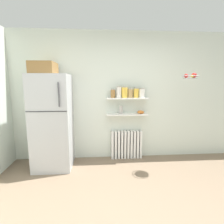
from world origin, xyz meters
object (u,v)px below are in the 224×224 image
Objects in this scene: shelf_bowl at (141,112)px; hanging_fruit_basket at (191,76)px; refrigerator at (52,119)px; storage_jar_0 at (113,93)px; storage_jar_3 at (130,93)px; storage_jar_4 at (136,93)px; radiator at (127,144)px; storage_jar_2 at (125,92)px; storage_jar_1 at (119,92)px; vase at (121,110)px; storage_jar_5 at (142,93)px.

hanging_fruit_basket reaches higher than shelf_bowl.
refrigerator is 10.93× the size of storage_jar_0.
storage_jar_4 is at bearing 0.00° from storage_jar_3.
shelf_bowl is (0.28, -0.03, 0.70)m from radiator.
refrigerator is 1.48m from storage_jar_2.
radiator is at bearing 152.78° from storage_jar_3.
storage_jar_4 is 0.41m from shelf_bowl.
storage_jar_0 is at bearing -174.13° from radiator.
storage_jar_4 is (0.35, 0.00, -0.02)m from storage_jar_1.
storage_jar_2 is 1.19× the size of storage_jar_3.
storage_jar_1 is at bearing -180.00° from storage_jar_3.
shelf_bowl is (0.34, 0.00, -0.41)m from storage_jar_2.
storage_jar_4 reaches higher than shelf_bowl.
storage_jar_2 is (-0.06, -0.03, 1.11)m from radiator.
storage_jar_0 is at bearing 11.45° from refrigerator.
vase is at bearing 158.24° from hanging_fruit_basket.
vase is at bearing 10.07° from refrigerator.
storage_jar_5 is 0.94m from hanging_fruit_basket.
refrigerator reaches higher than storage_jar_1.
storage_jar_2 reaches higher than vase.
shelf_bowl is at bearing 0.00° from storage_jar_2.
storage_jar_0 reaches higher than shelf_bowl.
storage_jar_2 reaches higher than radiator.
storage_jar_2 reaches higher than storage_jar_4.
storage_jar_0 is 1.45m from hanging_fruit_basket.
storage_jar_5 reaches higher than shelf_bowl.
storage_jar_1 is at bearing -0.00° from storage_jar_0.
shelf_bowl is at bearing -6.14° from radiator.
hanging_fruit_basket is at bearing -25.43° from storage_jar_3.
shelf_bowl is at bearing 148.48° from hanging_fruit_basket.
hanging_fruit_basket reaches higher than storage_jar_2.
radiator is 0.76m from vase.
storage_jar_0 is at bearing 180.00° from storage_jar_3.
storage_jar_1 is at bearing -170.27° from radiator.
refrigerator is 10.26× the size of storage_jar_3.
storage_jar_0 reaches higher than vase.
refrigerator is 1.26m from storage_jar_0.
radiator is at bearing 174.13° from storage_jar_5.
storage_jar_2 is at bearing 0.00° from storage_jar_1.
storage_jar_1 is 0.12m from storage_jar_2.
refrigerator is at bearing -172.35° from storage_jar_5.
hanging_fruit_basket is at bearing -19.32° from storage_jar_0.
storage_jar_3 is 0.97× the size of storage_jar_5.
storage_jar_4 reaches higher than storage_jar_3.
radiator is at bearing 154.47° from hanging_fruit_basket.
storage_jar_3 is 0.45m from shelf_bowl.
storage_jar_3 is (0.35, -0.00, 0.01)m from storage_jar_0.
hanging_fruit_basket is (0.76, -0.47, 0.70)m from shelf_bowl.
storage_jar_4 is 0.46m from vase.
hanging_fruit_basket reaches higher than storage_jar_4.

